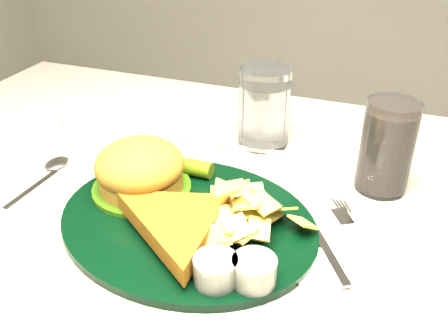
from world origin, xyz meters
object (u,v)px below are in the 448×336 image
at_px(water_glass, 264,107).
at_px(fork_napkin, 329,248).
at_px(cola_glass, 387,147).
at_px(dinner_plate, 186,200).

relative_size(water_glass, fork_napkin, 0.86).
distance_m(water_glass, cola_glass, 0.21).
relative_size(dinner_plate, water_glass, 2.61).
height_order(dinner_plate, water_glass, water_glass).
height_order(water_glass, fork_napkin, water_glass).
xyz_separation_m(water_glass, fork_napkin, (0.15, -0.24, -0.06)).
height_order(dinner_plate, cola_glass, cola_glass).
bearing_deg(dinner_plate, water_glass, 95.52).
height_order(water_glass, cola_glass, cola_glass).
bearing_deg(water_glass, dinner_plate, -95.77).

